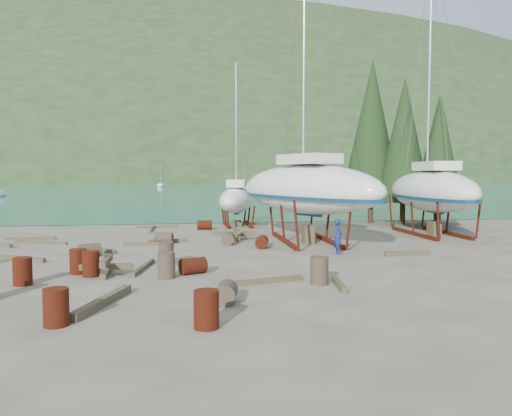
{
  "coord_description": "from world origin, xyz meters",
  "views": [
    {
      "loc": [
        -2.23,
        -19.97,
        3.53
      ],
      "look_at": [
        1.12,
        3.0,
        1.91
      ],
      "focal_mm": 35.0,
      "sensor_mm": 36.0,
      "label": 1
    }
  ],
  "objects": [
    {
      "name": "ground",
      "position": [
        0.0,
        0.0,
        0.0
      ],
      "size": [
        600.0,
        600.0,
        0.0
      ],
      "primitive_type": "plane",
      "color": "#554F43",
      "rests_on": "ground"
    },
    {
      "name": "bay_water",
      "position": [
        0.0,
        315.0,
        0.01
      ],
      "size": [
        700.0,
        700.0,
        0.0
      ],
      "primitive_type": "plane",
      "color": "teal",
      "rests_on": "ground"
    },
    {
      "name": "far_hill",
      "position": [
        0.0,
        320.0,
        0.0
      ],
      "size": [
        800.0,
        360.0,
        110.0
      ],
      "primitive_type": "ellipsoid",
      "color": "#213319",
      "rests_on": "ground"
    },
    {
      "name": "far_house_left",
      "position": [
        -60.0,
        190.0,
        2.92
      ],
      "size": [
        6.6,
        5.6,
        5.6
      ],
      "color": "beige",
      "rests_on": "ground"
    },
    {
      "name": "far_house_center",
      "position": [
        -20.0,
        190.0,
        2.92
      ],
      "size": [
        6.6,
        5.6,
        5.6
      ],
      "color": "beige",
      "rests_on": "ground"
    },
    {
      "name": "far_house_right",
      "position": [
        30.0,
        190.0,
        2.92
      ],
      "size": [
        6.6,
        5.6,
        5.6
      ],
      "color": "beige",
      "rests_on": "ground"
    },
    {
      "name": "cypress_near_right",
      "position": [
        12.5,
        12.0,
        5.79
      ],
      "size": [
        3.6,
        3.6,
        10.0
      ],
      "color": "black",
      "rests_on": "ground"
    },
    {
      "name": "cypress_mid_right",
      "position": [
        14.0,
        10.0,
        4.92
      ],
      "size": [
        3.06,
        3.06,
        8.5
      ],
      "color": "black",
      "rests_on": "ground"
    },
    {
      "name": "cypress_back_left",
      "position": [
        11.0,
        14.0,
        6.66
      ],
      "size": [
        4.14,
        4.14,
        11.5
      ],
      "color": "black",
      "rests_on": "ground"
    },
    {
      "name": "cypress_far_right",
      "position": [
        15.5,
        13.0,
        5.21
      ],
      "size": [
        3.24,
        3.24,
        9.0
      ],
      "color": "black",
      "rests_on": "ground"
    },
    {
      "name": "moored_boat_mid",
      "position": [
        10.0,
        80.0,
        0.39
      ],
      "size": [
        2.0,
        5.0,
        6.05
      ],
      "color": "white",
      "rests_on": "ground"
    },
    {
      "name": "moored_boat_far",
      "position": [
        -8.0,
        110.0,
        0.39
      ],
      "size": [
        2.0,
        5.0,
        6.05
      ],
      "color": "white",
      "rests_on": "ground"
    },
    {
      "name": "large_sailboat_near",
      "position": [
        3.96,
        4.85,
        2.76
      ],
      "size": [
        7.14,
        11.24,
        17.11
      ],
      "rotation": [
        0.0,
        0.0,
        0.4
      ],
      "color": "white",
      "rests_on": "ground"
    },
    {
      "name": "large_sailboat_far",
      "position": [
        11.75,
        6.71,
        2.56
      ],
      "size": [
        3.51,
        10.04,
        15.63
      ],
      "rotation": [
        0.0,
        0.0,
        -0.06
      ],
      "color": "white",
      "rests_on": "ground"
    },
    {
      "name": "small_sailboat_shore",
      "position": [
        1.33,
        13.26,
        1.79
      ],
      "size": [
        3.78,
        7.09,
        10.84
      ],
      "rotation": [
        0.0,
        0.0,
        -0.26
      ],
      "color": "white",
      "rests_on": "ground"
    },
    {
      "name": "worker",
      "position": [
        4.42,
        0.87,
        0.78
      ],
      "size": [
        0.4,
        0.59,
        1.56
      ],
      "primitive_type": "imported",
      "rotation": [
        0.0,
        0.0,
        1.52
      ],
      "color": "navy",
      "rests_on": "ground"
    },
    {
      "name": "drum_1",
      "position": [
        -1.11,
        -6.64,
        0.29
      ],
      "size": [
        0.74,
        0.98,
        0.58
      ],
      "primitive_type": "cylinder",
      "rotation": [
        1.57,
        0.0,
        2.95
      ],
      "color": "#2D2823",
      "rests_on": "ground"
    },
    {
      "name": "drum_3",
      "position": [
        -5.17,
        -8.08,
        0.44
      ],
      "size": [
        0.58,
        0.58,
        0.88
      ],
      "primitive_type": "cylinder",
      "color": "#5B1A0F",
      "rests_on": "ground"
    },
    {
      "name": "drum_4",
      "position": [
        -0.94,
        11.25,
        0.29
      ],
      "size": [
        0.95,
        0.7,
        0.58
      ],
      "primitive_type": "cylinder",
      "rotation": [
        1.57,
        0.0,
        1.43
      ],
      "color": "#5B1A0F",
      "rests_on": "ground"
    },
    {
      "name": "drum_5",
      "position": [
        -2.92,
        -0.54,
        0.44
      ],
      "size": [
        0.58,
        0.58,
        0.88
      ],
      "primitive_type": "cylinder",
      "color": "#2D2823",
      "rests_on": "ground"
    },
    {
      "name": "drum_6",
      "position": [
        1.42,
        3.15,
        0.29
      ],
      "size": [
        0.76,
        0.99,
        0.58
      ],
      "primitive_type": "cylinder",
      "rotation": [
        1.57,
        0.0,
        -0.23
      ],
      "color": "#5B1A0F",
      "rests_on": "ground"
    },
    {
      "name": "drum_7",
      "position": [
        -1.74,
        -8.77,
        0.44
      ],
      "size": [
        0.58,
        0.58,
        0.88
      ],
      "primitive_type": "cylinder",
      "color": "#5B1A0F",
      "rests_on": "ground"
    },
    {
      "name": "drum_9",
      "position": [
        -3.23,
        5.18,
        0.29
      ],
      "size": [
        0.99,
        0.76,
        0.58
      ],
      "primitive_type": "cylinder",
      "rotation": [
        1.57,
        0.0,
        1.34
      ],
      "color": "#2D2823",
      "rests_on": "ground"
    },
    {
      "name": "drum_10",
      "position": [
        -5.92,
        -1.9,
        0.44
      ],
      "size": [
        0.58,
        0.58,
        0.88
      ],
      "primitive_type": "cylinder",
      "color": "#5B1A0F",
      "rests_on": "ground"
    },
    {
      "name": "drum_11",
      "position": [
        -0.03,
        4.55,
        0.29
      ],
      "size": [
        0.72,
        0.96,
        0.58
      ],
      "primitive_type": "cylinder",
      "rotation": [
        1.57,
        0.0,
        2.98
      ],
      "color": "#2D2823",
      "rests_on": "ground"
    },
    {
      "name": "drum_12",
      "position": [
        -1.92,
        -2.54,
        0.29
      ],
      "size": [
        1.04,
        0.89,
        0.58
      ],
      "primitive_type": "cylinder",
      "rotation": [
        1.57,
        0.0,
        2.0
      ],
      "color": "#5B1A0F",
      "rests_on": "ground"
    },
    {
      "name": "drum_13",
      "position": [
        -7.29,
        -3.52,
        0.44
      ],
      "size": [
        0.58,
        0.58,
        0.88
      ],
      "primitive_type": "cylinder",
      "color": "#5B1A0F",
      "rests_on": "ground"
    },
    {
      "name": "drum_14",
      "position": [
        -5.4,
        -2.44,
        0.44
      ],
      "size": [
        0.58,
        0.58,
        0.88
      ],
      "primitive_type": "cylinder",
      "color": "#5B1A0F",
      "rests_on": "ground"
    },
    {
      "name": "drum_15",
      "position": [
        -6.18,
        1.64,
        0.29
      ],
      "size": [
        1.05,
        0.94,
        0.58
      ],
      "primitive_type": "cylinder",
      "rotation": [
        1.57,
        0.0,
        2.09
      ],
      "color": "#2D2823",
      "rests_on": "ground"
    },
    {
      "name": "drum_16",
      "position": [
        -2.82,
        -3.11,
        0.44
      ],
      "size": [
        0.58,
        0.58,
        0.88
      ],
      "primitive_type": "cylinder",
      "color": "#2D2823",
      "rests_on": "ground"
    },
    {
      "name": "drum_17",
      "position": [
        2.03,
        -4.73,
        0.44
      ],
      "size": [
        0.58,
        0.58,
        0.88
      ],
      "primitive_type": "cylinder",
      "color": "#2D2823",
      "rests_on": "ground"
    },
    {
      "name": "timber_0",
      "position": [
        -4.21,
        11.29,
        0.07
      ],
      "size": [
        0.17,
        2.93,
        0.14
      ],
      "primitive_type": "cube",
      "rotation": [
        0.0,
        0.0,
        3.13
      ],
      "color": "brown",
      "rests_on": "ground"
    },
    {
      "name": "timber_1",
      "position": [
        7.28,
        0.1,
        0.1
      ],
      "size": [
        2.1,
        0.29,
        0.19
      ],
      "primitive_type": "cube",
      "rotation": [
        0.0,
        0.0,
        1.62
      ],
      "color": "brown",
      "rests_on": "ground"
    },
    {
      "name": "timber_3",
      "position": [
        -3.72,
        -1.41,
        0.07
      ],
      "size": [
        0.64,
        2.98,
        0.15
      ],
      "primitive_type": "cube",
      "rotation": [
        0.0,
        0.0,
        2.97
      ],
      "color": "brown",
      "rests_on": "ground"
    },
    {
      "name": "timber_4",
      "position": [
        -5.83,
        2.95,
        0.09
      ],
      "size": [
        1.37,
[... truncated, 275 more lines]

